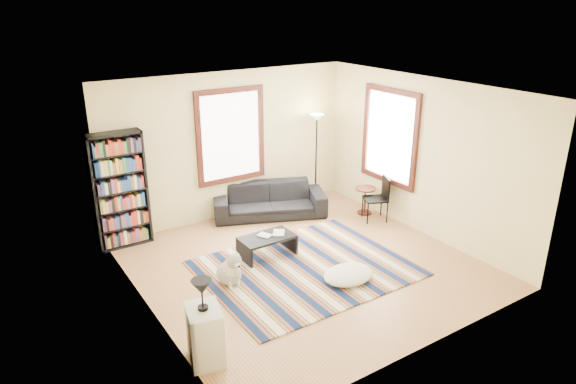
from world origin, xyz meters
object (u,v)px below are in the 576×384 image
coffee_table (267,246)px  white_cabinet (205,335)px  sofa (269,200)px  floor_lamp (316,159)px  bookshelf (119,191)px  dog (229,267)px  floor_cushion (348,275)px  side_table (365,201)px  folding_chair (375,199)px

coffee_table → white_cabinet: size_ratio=1.29×
sofa → coffee_table: 1.73m
coffee_table → sofa: bearing=57.5°
floor_lamp → sofa: bearing=-175.2°
sofa → bookshelf: bookshelf is taller
bookshelf → dog: bookshelf is taller
coffee_table → dog: dog is taller
bookshelf → floor_cushion: bearing=-51.3°
side_table → folding_chair: folding_chair is taller
coffee_table → floor_lamp: bearing=36.3°
floor_cushion → dog: bearing=149.4°
sofa → floor_cushion: sofa is taller
bookshelf → side_table: size_ratio=3.70×
dog → side_table: bearing=15.3°
white_cabinet → floor_cushion: bearing=24.7°
floor_lamp → folding_chair: (0.38, -1.41, -0.50)m
coffee_table → side_table: size_ratio=1.67×
sofa → floor_cushion: bearing=-73.1°
bookshelf → dog: (0.91, -2.16, -0.72)m
bookshelf → floor_cushion: (2.47, -3.07, -0.90)m
coffee_table → floor_lamp: (2.12, 1.55, 0.75)m
bookshelf → white_cabinet: (-0.11, -3.56, -0.65)m
floor_cushion → bookshelf: bearing=128.7°
sofa → coffee_table: size_ratio=2.41×
floor_lamp → white_cabinet: 5.33m
sofa → white_cabinet: bearing=-108.1°
sofa → folding_chair: folding_chair is taller
floor_lamp → white_cabinet: size_ratio=2.66×
coffee_table → side_table: (2.55, 0.49, 0.09)m
floor_lamp → dog: floor_lamp is taller
floor_lamp → dog: size_ratio=3.26×
floor_cushion → dog: 1.81m
sofa → coffee_table: bearing=-99.5°
bookshelf → folding_chair: bearing=-20.0°
coffee_table → dog: (-0.93, -0.43, 0.10)m
bookshelf → side_table: (4.39, -1.24, -0.73)m
coffee_table → floor_cushion: (0.63, -1.35, -0.08)m
folding_chair → dog: (-3.43, -0.58, -0.15)m
folding_chair → side_table: bearing=106.4°
coffee_table → floor_cushion: 1.49m
sofa → floor_cushion: 2.83m
floor_lamp → white_cabinet: floor_lamp is taller
dog → white_cabinet: bearing=-125.6°
folding_chair → white_cabinet: size_ratio=1.23×
white_cabinet → folding_chair: bearing=38.0°
sofa → bookshelf: size_ratio=1.08×
floor_lamp → coffee_table: bearing=-143.7°
bookshelf → white_cabinet: bearing=-91.8°
floor_cushion → floor_lamp: (1.49, 2.90, 0.83)m
bookshelf → side_table: 4.62m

